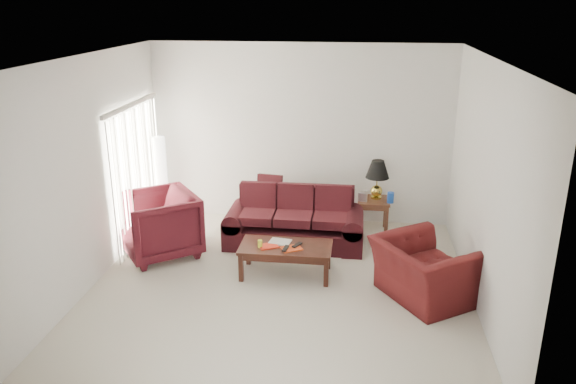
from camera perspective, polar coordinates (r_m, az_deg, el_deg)
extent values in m
plane|color=beige|center=(7.62, -0.82, -9.58)|extent=(5.00, 5.00, 0.00)
cube|color=silver|center=(8.99, -15.12, 1.76)|extent=(0.10, 2.00, 2.16)
cube|color=black|center=(9.32, -1.88, 0.53)|extent=(0.44, 0.26, 0.43)
cube|color=silver|center=(9.09, 7.61, -0.52)|extent=(0.15, 0.08, 0.14)
cylinder|color=#18449F|center=(9.10, 10.37, -0.56)|extent=(0.14, 0.14, 0.17)
cube|color=#BCBCC1|center=(9.40, 8.05, 0.16)|extent=(0.19, 0.20, 0.05)
imported|color=#3B0D14|center=(8.53, -12.99, -3.26)|extent=(1.47, 1.46, 0.97)
imported|color=#410F0F|center=(7.39, 13.69, -7.80)|extent=(1.51, 1.55, 0.76)
cube|color=red|center=(7.71, -2.00, -5.51)|extent=(0.31, 0.29, 0.01)
cube|color=beige|center=(7.84, -0.81, -5.07)|extent=(0.32, 0.26, 0.02)
cube|color=#C23E16|center=(7.64, 0.33, -5.75)|extent=(0.34, 0.31, 0.02)
cube|color=black|center=(7.58, -0.25, -5.76)|extent=(0.08, 0.19, 0.02)
cube|color=black|center=(7.69, 0.93, -5.39)|extent=(0.13, 0.19, 0.02)
cylinder|color=#D6E733|center=(7.67, -2.86, -5.27)|extent=(0.08, 0.08, 0.11)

